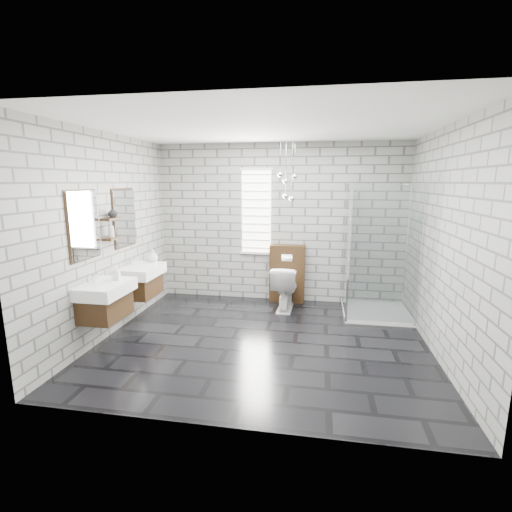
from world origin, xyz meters
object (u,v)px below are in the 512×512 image
(cistern_panel, at_px, (287,273))
(toilet, at_px, (285,287))
(vanity_right, at_px, (139,272))
(shower_enclosure, at_px, (372,285))
(vanity_left, at_px, (103,290))

(cistern_panel, height_order, toilet, cistern_panel)
(vanity_right, xyz_separation_m, cistern_panel, (2.06, 1.31, -0.26))
(cistern_panel, bearing_deg, shower_enclosure, -21.05)
(toilet, bearing_deg, vanity_right, 25.24)
(vanity_right, bearing_deg, toilet, 23.65)
(vanity_left, bearing_deg, vanity_right, 90.00)
(shower_enclosure, distance_m, toilet, 1.36)
(vanity_left, relative_size, cistern_panel, 1.57)
(vanity_right, height_order, cistern_panel, vanity_right)
(vanity_right, distance_m, cistern_panel, 2.46)
(cistern_panel, relative_size, toilet, 1.38)
(vanity_left, height_order, toilet, vanity_left)
(cistern_panel, bearing_deg, vanity_left, -132.53)
(vanity_left, xyz_separation_m, cistern_panel, (2.06, 2.25, -0.26))
(vanity_left, xyz_separation_m, toilet, (2.06, 1.85, -0.39))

